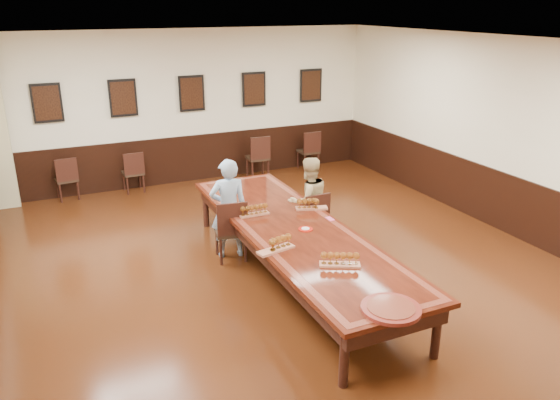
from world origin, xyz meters
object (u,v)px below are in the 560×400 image
conference_table (295,237)px  carved_platter (391,309)px  chair_woman (311,218)px  person_woman (308,201)px  person_man (229,209)px  spare_chair_b (133,171)px  spare_chair_c (257,156)px  spare_chair_d (308,150)px  spare_chair_a (66,178)px  chair_man (230,229)px

conference_table → carved_platter: carved_platter is taller
chair_woman → person_woman: 0.28m
person_man → spare_chair_b: bearing=-69.2°
spare_chair_c → carved_platter: 7.05m
spare_chair_d → person_woman: bearing=62.8°
chair_woman → carved_platter: (-0.77, -3.20, 0.32)m
spare_chair_c → spare_chair_d: bearing=-173.1°
spare_chair_b → carved_platter: (1.32, -7.07, 0.34)m
spare_chair_d → spare_chair_a: bearing=-1.4°
chair_woman → spare_chair_d: 4.26m
spare_chair_c → conference_table: spare_chair_c is taller
spare_chair_b → conference_table: bearing=103.5°
chair_woman → spare_chair_b: size_ratio=1.07×
spare_chair_d → conference_table: (-2.63, -4.68, 0.15)m
carved_platter → chair_man: bearing=99.7°
person_man → person_woman: 1.31m
spare_chair_b → chair_woman: bearing=115.7°
chair_man → spare_chair_d: size_ratio=1.05×
spare_chair_d → person_man: size_ratio=0.60×
chair_man → carved_platter: chair_man is taller
chair_woman → carved_platter: size_ratio=1.49×
carved_platter → spare_chair_c: bearing=78.8°
person_man → person_woman: bearing=-174.4°
person_woman → spare_chair_b: bearing=-63.5°
chair_woman → spare_chair_b: (-2.09, 3.87, -0.03)m
spare_chair_a → spare_chair_b: 1.28m
chair_woman → person_woman: person_woman is taller
spare_chair_d → spare_chair_b: bearing=-0.8°
chair_man → spare_chair_b: (-0.76, 3.80, -0.05)m
spare_chair_b → conference_table: size_ratio=0.17×
spare_chair_a → spare_chair_b: (1.28, -0.08, -0.00)m
chair_man → spare_chair_d: chair_man is taller
chair_man → person_man: person_man is taller
chair_woman → conference_table: size_ratio=0.18×
chair_man → spare_chair_b: size_ratio=1.13×
conference_table → spare_chair_c: bearing=74.0°
spare_chair_a → conference_table: spare_chair_a is taller
spare_chair_a → carved_platter: spare_chair_a is taller
spare_chair_b → person_woman: person_woman is taller
spare_chair_b → person_woman: 4.32m
spare_chair_b → spare_chair_d: bearing=176.4°
spare_chair_a → spare_chair_c: spare_chair_c is taller
chair_man → conference_table: 1.14m
chair_man → carved_platter: (0.56, -3.27, 0.29)m
chair_woman → spare_chair_b: bearing=-64.0°
spare_chair_a → spare_chair_c: 3.98m
spare_chair_b → carved_platter: size_ratio=1.40×
spare_chair_b → spare_chair_d: size_ratio=0.93×
chair_woman → spare_chair_c: size_ratio=0.95×
spare_chair_d → chair_woman: bearing=63.5°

